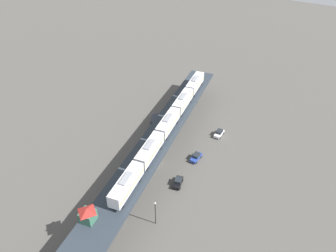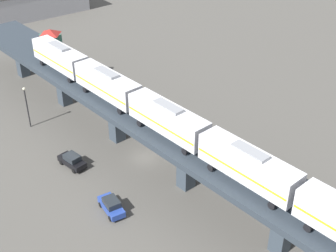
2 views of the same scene
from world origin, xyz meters
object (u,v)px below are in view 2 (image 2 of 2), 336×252
Objects in this scene: street_car_black at (72,161)px; warehouse_building at (30,2)px; delivery_truck at (267,181)px; signal_hut at (51,38)px; street_lamp at (27,104)px; subway_train at (168,119)px; street_car_blue at (111,205)px.

warehouse_building is at bearing 77.60° from street_car_black.
warehouse_building reaches higher than delivery_truck.
signal_hut is 42.97m from warehouse_building.
delivery_truck is at bearing -55.68° from street_lamp.
street_lamp is (-11.39, 23.50, -5.96)m from subway_train.
street_car_blue is at bearing -99.12° from signal_hut.
subway_train reaches higher than signal_hut.
subway_train is at bearing -47.11° from street_car_black.
street_car_blue and street_car_black have the same top height.
signal_hut reaches higher than street_car_black.
street_car_blue is at bearing -83.77° from street_lamp.
street_car_black is at bearing 132.89° from subway_train.
street_car_black is (-6.53, -24.76, -8.38)m from signal_hut.
street_car_blue is at bearing -172.96° from subway_train.
subway_train is at bearing -85.21° from signal_hut.
warehouse_building is (5.17, 76.71, -6.65)m from subway_train.
signal_hut is 37.42m from street_car_blue.
street_car_blue is at bearing -86.19° from street_car_black.
street_car_blue is 20.03m from delivery_truck.
subway_train is 15.29m from delivery_truck.
street_car_black is 0.68× the size of street_lamp.
delivery_truck is (19.54, -18.13, 0.82)m from street_car_black.
street_car_black is 13.83m from street_lamp.
delivery_truck is at bearing -38.27° from subway_train.
warehouse_building reaches higher than street_car_blue.
street_car_blue is (-8.71, -1.07, -9.12)m from subway_train.
subway_train reaches higher than street_lamp.
delivery_truck is (10.08, -7.95, -8.30)m from subway_train.
delivery_truck is at bearing -73.12° from signal_hut.
street_car_black is 26.67m from delivery_truck.
street_lamp is (-21.47, 31.46, 2.35)m from delivery_truck.
subway_train is 26.79m from street_lamp.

